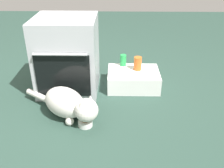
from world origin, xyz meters
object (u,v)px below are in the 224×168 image
object	(u,v)px
pantry_cabinet	(133,79)
sauce_jar	(138,63)
food_bowl	(85,123)
soda_can	(123,60)
cat	(69,104)
oven	(67,55)

from	to	relation	value
pantry_cabinet	sauce_jar	distance (m)	0.17
pantry_cabinet	sauce_jar	bearing A→B (deg)	46.42
pantry_cabinet	food_bowl	xyz separation A→B (m)	(-0.43, -0.68, -0.06)
sauce_jar	pantry_cabinet	bearing A→B (deg)	-133.58
soda_can	pantry_cabinet	bearing A→B (deg)	-54.84
cat	sauce_jar	world-z (taller)	sauce_jar
oven	pantry_cabinet	world-z (taller)	oven
oven	sauce_jar	world-z (taller)	oven
pantry_cabinet	cat	bearing A→B (deg)	-135.27
pantry_cabinet	soda_can	world-z (taller)	soda_can
oven	soda_can	bearing A→B (deg)	19.36
food_bowl	cat	xyz separation A→B (m)	(-0.15, 0.11, 0.11)
oven	cat	distance (m)	0.58
pantry_cabinet	soda_can	distance (m)	0.24
cat	soda_can	xyz separation A→B (m)	(0.47, 0.73, 0.09)
food_bowl	sauce_jar	size ratio (longest dim) A/B	0.85
pantry_cabinet	food_bowl	bearing A→B (deg)	-122.34
pantry_cabinet	cat	world-z (taller)	cat
oven	sauce_jar	bearing A→B (deg)	7.19
food_bowl	sauce_jar	world-z (taller)	sauce_jar
soda_can	sauce_jar	bearing A→B (deg)	-35.69
sauce_jar	cat	bearing A→B (deg)	-135.15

